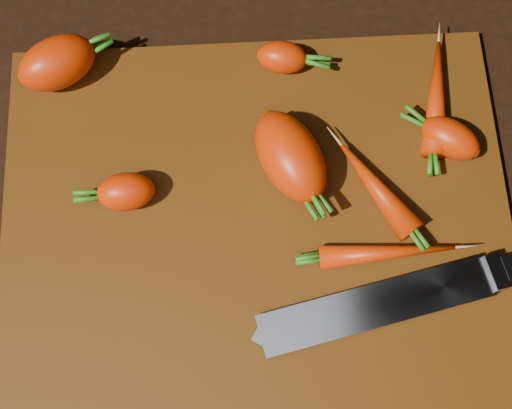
{
  "coord_description": "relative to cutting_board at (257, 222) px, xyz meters",
  "views": [
    {
      "loc": [
        -0.01,
        -0.21,
        0.68
      ],
      "look_at": [
        0.0,
        0.01,
        0.03
      ],
      "focal_mm": 50.0,
      "sensor_mm": 36.0,
      "label": 1
    }
  ],
  "objects": [
    {
      "name": "carrot_5",
      "position": [
        0.19,
        0.12,
        0.02
      ],
      "size": [
        0.05,
        0.13,
        0.03
      ],
      "primitive_type": "ellipsoid",
      "rotation": [
        0.0,
        0.0,
        1.4
      ],
      "color": "#EF2E00",
      "rests_on": "cutting_board"
    },
    {
      "name": "carrot_6",
      "position": [
        0.12,
        -0.04,
        0.02
      ],
      "size": [
        0.13,
        0.03,
        0.02
      ],
      "primitive_type": "ellipsoid",
      "rotation": [
        0.0,
        0.0,
        0.03
      ],
      "color": "#EF2E00",
      "rests_on": "cutting_board"
    },
    {
      "name": "carrot_3",
      "position": [
        0.04,
        0.17,
        0.02
      ],
      "size": [
        0.06,
        0.04,
        0.03
      ],
      "primitive_type": "ellipsoid",
      "rotation": [
        0.0,
        0.0,
        -0.19
      ],
      "color": "#EF2E00",
      "rests_on": "cutting_board"
    },
    {
      "name": "carrot_7",
      "position": [
        0.12,
        0.02,
        0.02
      ],
      "size": [
        0.08,
        0.11,
        0.03
      ],
      "primitive_type": "ellipsoid",
      "rotation": [
        0.0,
        0.0,
        2.13
      ],
      "color": "#EF2E00",
      "rests_on": "cutting_board"
    },
    {
      "name": "cutting_board",
      "position": [
        0.0,
        0.0,
        0.0
      ],
      "size": [
        0.5,
        0.4,
        0.01
      ],
      "primitive_type": "cube",
      "color": "#542D0C",
      "rests_on": "ground"
    },
    {
      "name": "carrot_1",
      "position": [
        -0.13,
        0.03,
        0.02
      ],
      "size": [
        0.06,
        0.04,
        0.04
      ],
      "primitive_type": "ellipsoid",
      "rotation": [
        0.0,
        0.0,
        3.23
      ],
      "color": "#EF2E00",
      "rests_on": "cutting_board"
    },
    {
      "name": "ground",
      "position": [
        0.0,
        0.0,
        -0.01
      ],
      "size": [
        2.0,
        2.0,
        0.01
      ],
      "primitive_type": "cube",
      "color": "black"
    },
    {
      "name": "knife",
      "position": [
        0.13,
        -0.09,
        0.02
      ],
      "size": [
        0.36,
        0.11,
        0.02
      ],
      "rotation": [
        0.0,
        0.0,
        0.21
      ],
      "color": "gray",
      "rests_on": "cutting_board"
    },
    {
      "name": "carrot_4",
      "position": [
        0.2,
        0.07,
        0.02
      ],
      "size": [
        0.07,
        0.07,
        0.04
      ],
      "primitive_type": "ellipsoid",
      "rotation": [
        0.0,
        0.0,
        2.52
      ],
      "color": "#EF2E00",
      "rests_on": "cutting_board"
    },
    {
      "name": "carrot_2",
      "position": [
        0.04,
        0.05,
        0.04
      ],
      "size": [
        0.09,
        0.12,
        0.06
      ],
      "primitive_type": "ellipsoid",
      "rotation": [
        0.0,
        0.0,
        -1.16
      ],
      "color": "#EF2E00",
      "rests_on": "cutting_board"
    },
    {
      "name": "carrot_0",
      "position": [
        -0.19,
        0.17,
        0.03
      ],
      "size": [
        0.1,
        0.08,
        0.05
      ],
      "primitive_type": "ellipsoid",
      "rotation": [
        0.0,
        0.0,
        0.46
      ],
      "color": "#EF2E00",
      "rests_on": "cutting_board"
    }
  ]
}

